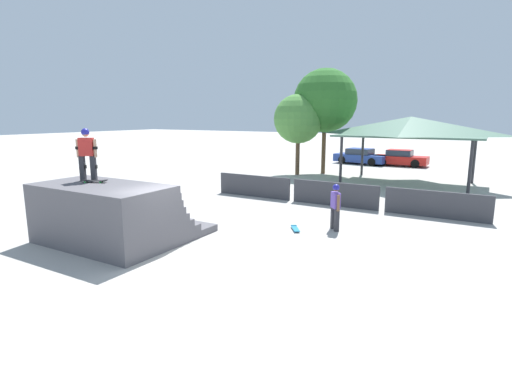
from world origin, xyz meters
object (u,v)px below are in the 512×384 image
at_px(parked_car_red, 400,158).
at_px(skateboard_on_deck, 95,181).
at_px(skater_on_deck, 87,151).
at_px(tree_far_back, 298,119).
at_px(bystander_walking, 335,203).
at_px(parked_car_blue, 361,157).
at_px(tree_beside_pavilion, 325,101).
at_px(skateboard_on_ground, 295,228).

bearing_deg(parked_car_red, skateboard_on_deck, -99.06).
distance_m(skater_on_deck, parked_car_red, 25.43).
relative_size(skater_on_deck, tree_far_back, 0.31).
bearing_deg(bystander_walking, parked_car_blue, -26.44).
bearing_deg(parked_car_blue, tree_far_back, -94.49).
distance_m(skater_on_deck, skateboard_on_deck, 1.01).
bearing_deg(tree_beside_pavilion, tree_far_back, -133.77).
bearing_deg(skater_on_deck, skateboard_on_ground, 7.32).
xyz_separation_m(skater_on_deck, tree_beside_pavilion, (1.16, 17.70, 2.08)).
bearing_deg(tree_beside_pavilion, parked_car_blue, 84.57).
height_order(skater_on_deck, skateboard_on_deck, skater_on_deck).
bearing_deg(tree_far_back, skater_on_deck, -89.47).
bearing_deg(parked_car_blue, skateboard_on_ground, -71.12).
bearing_deg(parked_car_red, tree_far_back, -119.56).
distance_m(bystander_walking, skateboard_on_ground, 1.63).
xyz_separation_m(bystander_walking, parked_car_red, (-1.66, 20.07, -0.35)).
relative_size(tree_beside_pavilion, tree_far_back, 1.32).
height_order(tree_beside_pavilion, tree_far_back, tree_beside_pavilion).
bearing_deg(tree_far_back, tree_beside_pavilion, 46.23).
height_order(skateboard_on_deck, parked_car_blue, skateboard_on_deck).
distance_m(skateboard_on_ground, parked_car_blue, 20.77).
distance_m(skateboard_on_ground, tree_far_back, 13.92).
xyz_separation_m(skateboard_on_ground, parked_car_red, (-0.49, 20.77, 0.54)).
distance_m(parked_car_blue, parked_car_red, 3.10).
distance_m(skater_on_deck, bystander_walking, 8.33).
distance_m(skateboard_on_deck, skateboard_on_ground, 6.76).
xyz_separation_m(skater_on_deck, tree_far_back, (-0.15, 16.33, 0.88)).
distance_m(skateboard_on_deck, parked_car_red, 25.41).
xyz_separation_m(bystander_walking, skateboard_on_ground, (-1.17, -0.71, -0.89)).
relative_size(bystander_walking, parked_car_red, 0.40).
bearing_deg(tree_far_back, parked_car_blue, 76.54).
bearing_deg(parked_car_blue, skateboard_on_deck, -84.22).
xyz_separation_m(tree_far_back, parked_car_red, (5.05, 8.52, -3.10)).
relative_size(skateboard_on_deck, tree_far_back, 0.16).
relative_size(skateboard_on_deck, skateboard_on_ground, 1.12).
relative_size(skater_on_deck, skateboard_on_deck, 1.99).
relative_size(skateboard_on_deck, parked_car_blue, 0.19).
distance_m(tree_beside_pavilion, tree_far_back, 2.25).
height_order(tree_beside_pavilion, parked_car_blue, tree_beside_pavilion).
xyz_separation_m(skateboard_on_deck, bystander_walking, (6.12, 4.91, -0.97)).
bearing_deg(parked_car_blue, bystander_walking, -67.51).
bearing_deg(bystander_walking, skateboard_on_ground, 81.00).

